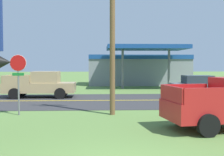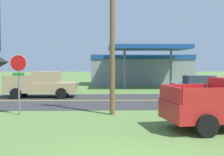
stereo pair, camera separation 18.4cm
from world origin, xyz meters
name	(u,v)px [view 1 (the left image)]	position (x,y,z in m)	size (l,w,h in m)	color
road_asphalt	(109,101)	(0.00, 13.00, 0.01)	(140.00, 8.00, 0.02)	#333335
road_centre_line	(109,100)	(0.00, 13.00, 0.02)	(126.00, 0.20, 0.01)	gold
stop_sign	(18,74)	(-4.57, 7.83, 2.03)	(0.80, 0.08, 2.95)	slate
utility_pole	(112,26)	(0.01, 7.77, 4.34)	(1.75, 0.26, 8.13)	brown
gas_station	(138,69)	(4.14, 28.06, 1.94)	(12.00, 11.50, 4.40)	gray
pickup_tan_on_road	(41,85)	(-5.00, 15.00, 0.96)	(5.20, 2.24, 1.96)	tan
car_grey_near_lane	(199,86)	(6.97, 15.00, 0.83)	(4.20, 2.00, 1.64)	slate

